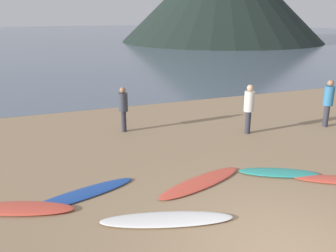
{
  "coord_description": "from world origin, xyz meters",
  "views": [
    {
      "loc": [
        -3.69,
        -4.07,
        3.95
      ],
      "look_at": [
        0.17,
        5.79,
        0.6
      ],
      "focal_mm": 38.54,
      "sensor_mm": 36.0,
      "label": 1
    }
  ],
  "objects_px": {
    "person_2": "(328,99)",
    "surfboard_2": "(81,194)",
    "surfboard_4": "(201,182)",
    "surfboard_5": "(278,173)",
    "surfboard_1": "(22,208)",
    "person_1": "(123,106)",
    "surfboard_3": "(167,219)",
    "person_3": "(249,105)"
  },
  "relations": [
    {
      "from": "person_1",
      "to": "surfboard_2",
      "type": "bearing_deg",
      "value": 41.77
    },
    {
      "from": "surfboard_1",
      "to": "surfboard_2",
      "type": "relative_size",
      "value": 0.83
    },
    {
      "from": "surfboard_5",
      "to": "person_1",
      "type": "height_order",
      "value": "person_1"
    },
    {
      "from": "surfboard_3",
      "to": "surfboard_4",
      "type": "xyz_separation_m",
      "value": [
        1.36,
        1.24,
        -0.01
      ]
    },
    {
      "from": "surfboard_2",
      "to": "person_1",
      "type": "relative_size",
      "value": 1.72
    },
    {
      "from": "surfboard_1",
      "to": "surfboard_5",
      "type": "bearing_deg",
      "value": 17.37
    },
    {
      "from": "surfboard_1",
      "to": "person_1",
      "type": "xyz_separation_m",
      "value": [
        3.33,
        4.31,
        0.87
      ]
    },
    {
      "from": "person_1",
      "to": "surfboard_1",
      "type": "bearing_deg",
      "value": 30.99
    },
    {
      "from": "person_1",
      "to": "person_2",
      "type": "bearing_deg",
      "value": 141.91
    },
    {
      "from": "surfboard_1",
      "to": "person_1",
      "type": "bearing_deg",
      "value": 74.36
    },
    {
      "from": "surfboard_3",
      "to": "person_2",
      "type": "xyz_separation_m",
      "value": [
        7.58,
        3.71,
        0.96
      ]
    },
    {
      "from": "person_3",
      "to": "surfboard_3",
      "type": "bearing_deg",
      "value": 86.15
    },
    {
      "from": "surfboard_5",
      "to": "person_3",
      "type": "height_order",
      "value": "person_3"
    },
    {
      "from": "surfboard_5",
      "to": "person_2",
      "type": "distance_m",
      "value": 5.05
    },
    {
      "from": "surfboard_4",
      "to": "surfboard_1",
      "type": "bearing_deg",
      "value": 157.13
    },
    {
      "from": "surfboard_3",
      "to": "person_1",
      "type": "distance_m",
      "value": 5.9
    },
    {
      "from": "surfboard_1",
      "to": "surfboard_4",
      "type": "xyz_separation_m",
      "value": [
        4.03,
        -0.25,
        -0.01
      ]
    },
    {
      "from": "surfboard_5",
      "to": "surfboard_3",
      "type": "bearing_deg",
      "value": -136.72
    },
    {
      "from": "person_2",
      "to": "person_1",
      "type": "bearing_deg",
      "value": 39.75
    },
    {
      "from": "surfboard_3",
      "to": "surfboard_1",
      "type": "bearing_deg",
      "value": 168.04
    },
    {
      "from": "surfboard_5",
      "to": "person_1",
      "type": "xyz_separation_m",
      "value": [
        -2.77,
        4.81,
        0.87
      ]
    },
    {
      "from": "surfboard_4",
      "to": "person_3",
      "type": "distance_m",
      "value": 4.36
    },
    {
      "from": "surfboard_5",
      "to": "person_2",
      "type": "xyz_separation_m",
      "value": [
        4.15,
        2.72,
        0.96
      ]
    },
    {
      "from": "surfboard_4",
      "to": "surfboard_5",
      "type": "bearing_deg",
      "value": -26.16
    },
    {
      "from": "surfboard_5",
      "to": "person_2",
      "type": "bearing_deg",
      "value": 60.52
    },
    {
      "from": "surfboard_1",
      "to": "surfboard_2",
      "type": "height_order",
      "value": "surfboard_1"
    },
    {
      "from": "surfboard_1",
      "to": "person_3",
      "type": "distance_m",
      "value": 7.71
    },
    {
      "from": "surfboard_2",
      "to": "surfboard_4",
      "type": "bearing_deg",
      "value": -25.63
    },
    {
      "from": "surfboard_2",
      "to": "surfboard_5",
      "type": "xyz_separation_m",
      "value": [
        4.87,
        -0.7,
        0.01
      ]
    },
    {
      "from": "person_2",
      "to": "surfboard_2",
      "type": "bearing_deg",
      "value": 69.22
    },
    {
      "from": "surfboard_1",
      "to": "person_2",
      "type": "xyz_separation_m",
      "value": [
        10.25,
        2.22,
        0.95
      ]
    },
    {
      "from": "surfboard_2",
      "to": "person_1",
      "type": "height_order",
      "value": "person_1"
    },
    {
      "from": "surfboard_1",
      "to": "surfboard_3",
      "type": "relative_size",
      "value": 0.84
    },
    {
      "from": "surfboard_2",
      "to": "person_2",
      "type": "relative_size",
      "value": 1.58
    },
    {
      "from": "surfboard_1",
      "to": "person_1",
      "type": "height_order",
      "value": "person_1"
    },
    {
      "from": "surfboard_2",
      "to": "person_2",
      "type": "height_order",
      "value": "person_2"
    },
    {
      "from": "surfboard_5",
      "to": "person_2",
      "type": "relative_size",
      "value": 1.18
    },
    {
      "from": "surfboard_5",
      "to": "surfboard_1",
      "type": "bearing_deg",
      "value": -157.48
    },
    {
      "from": "person_1",
      "to": "person_3",
      "type": "bearing_deg",
      "value": 134.68
    },
    {
      "from": "surfboard_2",
      "to": "surfboard_5",
      "type": "bearing_deg",
      "value": -24.71
    },
    {
      "from": "person_1",
      "to": "person_2",
      "type": "height_order",
      "value": "person_2"
    },
    {
      "from": "person_3",
      "to": "person_2",
      "type": "bearing_deg",
      "value": -142.66
    }
  ]
}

